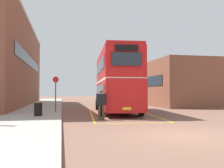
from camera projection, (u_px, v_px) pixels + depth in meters
ground_plane at (110, 109)px, 23.42m from camera, size 135.60×135.60×0.00m
sidewalk_left at (41, 108)px, 24.47m from camera, size 4.00×57.60×0.14m
depot_building_right at (176, 84)px, 31.00m from camera, size 8.22×13.86×5.15m
double_decker_bus at (116, 81)px, 19.73m from camera, size 3.51×10.05×4.75m
single_deck_bus at (114, 92)px, 39.60m from camera, size 3.31×8.67×3.02m
pedestrian_boarding at (101, 102)px, 14.36m from camera, size 0.58×0.35×1.78m
litter_bin at (38, 109)px, 15.39m from camera, size 0.52×0.52×0.86m
bus_stop_sign at (56, 91)px, 18.23m from camera, size 0.44×0.08×2.61m
bay_marking_yellow at (121, 114)px, 17.79m from camera, size 5.28×12.23×0.01m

